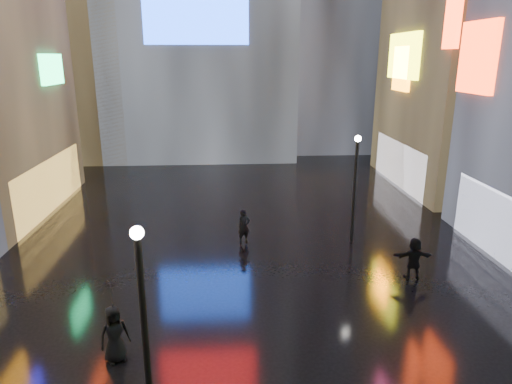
{
  "coord_description": "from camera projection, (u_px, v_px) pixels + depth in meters",
  "views": [
    {
      "loc": [
        -0.76,
        -0.14,
        8.62
      ],
      "look_at": [
        0.0,
        12.0,
        5.0
      ],
      "focal_mm": 32.0,
      "sensor_mm": 36.0,
      "label": 1
    }
  ],
  "objects": [
    {
      "name": "ground",
      "position": [
        245.0,
        245.0,
        21.77
      ],
      "size": [
        140.0,
        140.0,
        0.0
      ],
      "primitive_type": "plane",
      "color": "black",
      "rests_on": "ground"
    },
    {
      "name": "tower_flank_left",
      "position": [
        67.0,
        2.0,
        38.26
      ],
      "size": [
        10.0,
        10.0,
        26.0
      ],
      "primitive_type": "cube",
      "color": "black",
      "rests_on": "ground"
    },
    {
      "name": "lamp_near",
      "position": [
        144.0,
        320.0,
        10.21
      ],
      "size": [
        0.3,
        0.3,
        5.2
      ],
      "color": "black",
      "rests_on": "ground"
    },
    {
      "name": "lamp_far",
      "position": [
        355.0,
        183.0,
        21.25
      ],
      "size": [
        0.3,
        0.3,
        5.2
      ],
      "color": "black",
      "rests_on": "ground"
    },
    {
      "name": "pedestrian_4",
      "position": [
        114.0,
        334.0,
        13.24
      ],
      "size": [
        1.03,
        0.91,
        1.76
      ],
      "primitive_type": "imported",
      "rotation": [
        0.0,
        0.0,
        0.52
      ],
      "color": "black",
      "rests_on": "ground"
    },
    {
      "name": "pedestrian_5",
      "position": [
        414.0,
        258.0,
        18.27
      ],
      "size": [
        1.62,
        0.57,
        1.72
      ],
      "primitive_type": "imported",
      "rotation": [
        0.0,
        0.0,
        3.1
      ],
      "color": "black",
      "rests_on": "ground"
    },
    {
      "name": "pedestrian_6",
      "position": [
        244.0,
        226.0,
        21.8
      ],
      "size": [
        0.71,
        0.6,
        1.66
      ],
      "primitive_type": "imported",
      "rotation": [
        0.0,
        0.0,
        0.4
      ],
      "color": "black",
      "rests_on": "ground"
    },
    {
      "name": "umbrella_2",
      "position": [
        110.0,
        295.0,
        12.87
      ],
      "size": [
        1.16,
        1.15,
        0.81
      ],
      "primitive_type": "imported",
      "rotation": [
        0.0,
        0.0,
        4.33
      ],
      "color": "black",
      "rests_on": "pedestrian_4"
    }
  ]
}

